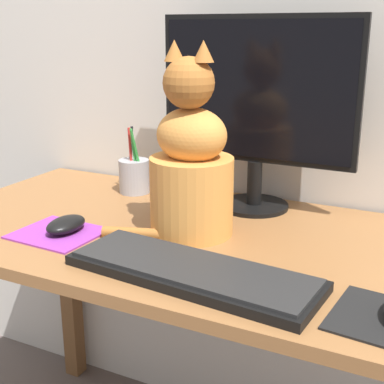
# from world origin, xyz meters

# --- Properties ---
(desk) EXTENTS (1.37, 0.63, 0.71)m
(desk) POSITION_xyz_m (0.00, 0.00, 0.61)
(desk) COLOR brown
(desk) RESTS_ON ground_plane
(monitor) EXTENTS (0.48, 0.17, 0.46)m
(monitor) POSITION_xyz_m (0.00, 0.22, 0.97)
(monitor) COLOR black
(monitor) RESTS_ON desk
(keyboard) EXTENTS (0.47, 0.20, 0.02)m
(keyboard) POSITION_xyz_m (0.04, -0.20, 0.73)
(keyboard) COLOR black
(keyboard) RESTS_ON desk
(mousepad_left) EXTENTS (0.18, 0.16, 0.00)m
(mousepad_left) POSITION_xyz_m (-0.31, -0.14, 0.72)
(mousepad_left) COLOR purple
(mousepad_left) RESTS_ON desk
(computer_mouse_left) EXTENTS (0.06, 0.10, 0.03)m
(computer_mouse_left) POSITION_xyz_m (-0.30, -0.12, 0.73)
(computer_mouse_left) COLOR black
(computer_mouse_left) RESTS_ON mousepad_left
(cat) EXTENTS (0.25, 0.21, 0.40)m
(cat) POSITION_xyz_m (-0.06, -0.00, 0.86)
(cat) COLOR #D6893D
(cat) RESTS_ON desk
(pen_cup) EXTENTS (0.08, 0.08, 0.18)m
(pen_cup) POSITION_xyz_m (-0.33, 0.20, 0.76)
(pen_cup) COLOR #99999E
(pen_cup) RESTS_ON desk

